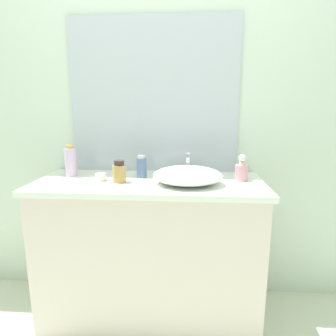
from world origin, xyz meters
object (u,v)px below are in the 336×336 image
(perfume_bottle, at_px, (71,162))
(candle_jar, at_px, (101,177))
(lotion_bottle, at_px, (142,167))
(soap_dispenser, at_px, (242,170))
(sink_basin, at_px, (188,175))
(spray_can, at_px, (119,172))

(perfume_bottle, distance_m, candle_jar, 0.25)
(lotion_bottle, relative_size, perfume_bottle, 0.71)
(soap_dispenser, relative_size, lotion_bottle, 1.13)
(sink_basin, bearing_deg, perfume_bottle, 168.38)
(perfume_bottle, bearing_deg, sink_basin, -11.62)
(perfume_bottle, bearing_deg, candle_jar, -26.06)
(soap_dispenser, bearing_deg, perfume_bottle, 177.43)
(candle_jar, bearing_deg, lotion_bottle, 24.42)
(lotion_bottle, distance_m, perfume_bottle, 0.43)
(spray_can, xyz_separation_m, candle_jar, (-0.11, 0.02, -0.04))
(soap_dispenser, relative_size, perfume_bottle, 0.80)
(spray_can, distance_m, candle_jar, 0.12)
(lotion_bottle, relative_size, spray_can, 1.08)
(sink_basin, bearing_deg, soap_dispenser, 18.16)
(perfume_bottle, bearing_deg, soap_dispenser, -2.57)
(soap_dispenser, xyz_separation_m, spray_can, (-0.69, -0.08, -0.00))
(lotion_bottle, height_order, spray_can, lotion_bottle)
(soap_dispenser, distance_m, perfume_bottle, 1.02)
(sink_basin, relative_size, spray_can, 3.04)
(sink_basin, relative_size, candle_jar, 6.35)
(spray_can, relative_size, candle_jar, 2.09)
(lotion_bottle, distance_m, spray_can, 0.16)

